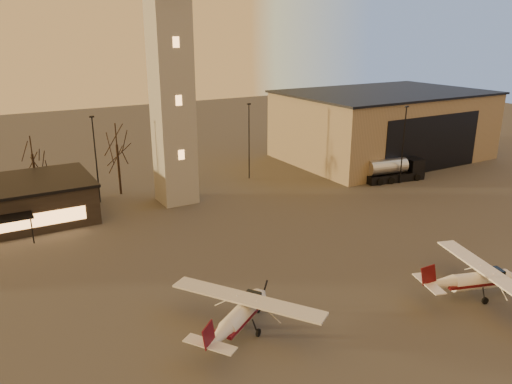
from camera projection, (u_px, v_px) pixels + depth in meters
ground at (340, 324)px, 34.17m from camera, size 220.00×220.00×0.00m
control_tower at (170, 58)px, 53.80m from camera, size 6.80×6.80×32.60m
hangar at (383, 125)px, 77.70m from camera, size 30.60×20.60×10.30m
light_poles at (176, 154)px, 58.24m from camera, size 58.50×12.25×10.14m
tree_row at (35, 150)px, 58.01m from camera, size 37.20×9.20×8.80m
cessna_front at (481, 283)px, 37.60m from camera, size 8.83×10.88×3.03m
cessna_rear at (244, 315)px, 33.37m from camera, size 8.97×9.97×3.05m
fuel_truck at (394, 172)px, 66.38m from camera, size 8.58×3.80×3.08m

